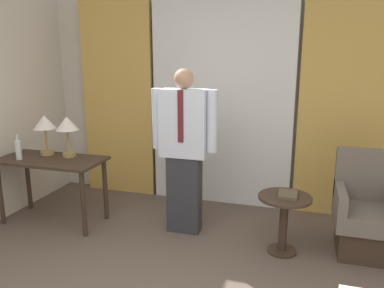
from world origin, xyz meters
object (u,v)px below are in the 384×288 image
(armchair, at_px, (365,217))
(book, at_px, (288,195))
(side_table, at_px, (284,215))
(bottle_near_edge, at_px, (18,149))
(person, at_px, (184,147))
(table_lamp_left, at_px, (45,125))
(desk, at_px, (51,169))
(table_lamp_right, at_px, (67,126))

(armchair, bearing_deg, book, -162.19)
(side_table, bearing_deg, bottle_near_edge, -177.02)
(person, bearing_deg, table_lamp_left, -177.88)
(armchair, height_order, side_table, armchair)
(desk, xyz_separation_m, side_table, (2.48, 0.02, -0.24))
(desk, distance_m, armchair, 3.23)
(person, height_order, side_table, person)
(person, bearing_deg, table_lamp_right, -177.42)
(armchair, relative_size, side_table, 1.69)
(table_lamp_right, xyz_separation_m, book, (2.36, -0.10, -0.49))
(table_lamp_left, height_order, person, person)
(bottle_near_edge, bearing_deg, table_lamp_right, 30.14)
(armchair, bearing_deg, desk, -175.33)
(bottle_near_edge, xyz_separation_m, side_table, (2.78, 0.14, -0.46))
(book, bearing_deg, table_lamp_right, 177.50)
(bottle_near_edge, xyz_separation_m, person, (1.76, 0.32, 0.08))
(table_lamp_right, height_order, side_table, table_lamp_right)
(table_lamp_right, relative_size, person, 0.26)
(table_lamp_right, xyz_separation_m, armchair, (3.07, 0.12, -0.72))
(armchair, bearing_deg, table_lamp_right, -177.68)
(bottle_near_edge, distance_m, armchair, 3.56)
(table_lamp_left, relative_size, person, 0.26)
(table_lamp_left, xyz_separation_m, armchair, (3.35, 0.12, -0.72))
(desk, xyz_separation_m, person, (1.46, 0.20, 0.30))
(table_lamp_left, height_order, table_lamp_right, same)
(table_lamp_right, bearing_deg, person, 2.58)
(bottle_near_edge, relative_size, armchair, 0.29)
(table_lamp_right, height_order, bottle_near_edge, table_lamp_right)
(side_table, bearing_deg, desk, -179.44)
(person, distance_m, armchair, 1.84)
(desk, relative_size, table_lamp_left, 2.58)
(desk, relative_size, book, 5.16)
(armchair, bearing_deg, side_table, -161.97)
(desk, xyz_separation_m, book, (2.50, 0.03, -0.04))
(person, height_order, book, person)
(bottle_near_edge, bearing_deg, person, 10.23)
(bottle_near_edge, bearing_deg, book, 3.16)
(table_lamp_right, height_order, book, table_lamp_right)
(desk, xyz_separation_m, table_lamp_right, (0.14, 0.14, 0.45))
(table_lamp_right, bearing_deg, desk, -136.06)
(table_lamp_left, xyz_separation_m, table_lamp_right, (0.29, 0.00, 0.00))
(desk, relative_size, side_table, 2.06)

